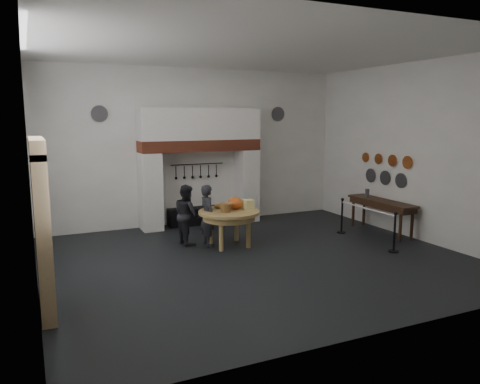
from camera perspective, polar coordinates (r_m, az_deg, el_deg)
name	(u,v)px	position (r m, az deg, el deg)	size (l,w,h in m)	color
floor	(257,258)	(10.54, 2.09, -8.09)	(9.00, 8.00, 0.02)	black
ceiling	(258,50)	(10.15, 2.24, 16.94)	(9.00, 8.00, 0.02)	silver
wall_back	(196,147)	(13.78, -5.38, 5.50)	(9.00, 0.02, 4.50)	white
wall_front	(387,181)	(6.79, 17.52, 1.29)	(9.00, 0.02, 4.50)	white
wall_left	(29,167)	(9.03, -24.30, 2.77)	(0.02, 8.00, 4.50)	white
wall_right	(415,151)	(12.77, 20.57, 4.66)	(0.02, 8.00, 4.50)	white
chimney_pier_left	(150,192)	(13.16, -10.86, 0.05)	(0.55, 0.70, 2.15)	silver
chimney_pier_right	(247,185)	(14.14, 0.82, 0.85)	(0.55, 0.70, 2.15)	silver
hearth_brick_band	(200,145)	(13.45, -4.88, 5.68)	(3.50, 0.72, 0.32)	#9E442B
chimney_hood	(200,124)	(13.42, -4.92, 8.27)	(3.50, 0.70, 0.90)	silver
iron_range	(200,216)	(13.79, -4.87, -2.88)	(1.90, 0.45, 0.50)	black
utensil_rail	(197,164)	(13.75, -5.23, 3.41)	(0.02, 0.02, 1.60)	black
door_recess	(36,235)	(8.21, -23.56, -4.86)	(0.04, 1.10, 2.50)	black
door_jamb_near	(44,242)	(7.51, -22.78, -5.66)	(0.22, 0.30, 2.60)	tan
door_jamb_far	(41,223)	(8.88, -23.10, -3.47)	(0.22, 0.30, 2.60)	tan
door_lintel	(36,148)	(8.00, -23.56, 4.97)	(0.22, 1.70, 0.30)	tan
wall_plaque	(34,196)	(9.91, -23.81, -0.49)	(0.05, 0.34, 0.44)	gold
work_table	(229,212)	(11.33, -1.34, -2.47)	(1.49, 1.49, 0.07)	tan
pumpkin	(235,203)	(11.46, -0.62, -1.36)	(0.36, 0.36, 0.31)	#D14C1D
cheese_block_big	(249,205)	(11.46, 1.05, -1.54)	(0.22, 0.22, 0.24)	#E7E58A
cheese_block_small	(243,203)	(11.72, 0.33, -1.40)	(0.18, 0.18, 0.20)	#FCE696
wicker_basket	(226,208)	(11.11, -1.75, -1.94)	(0.32, 0.32, 0.22)	brown
bread_loaf	(220,206)	(11.59, -2.48, -1.70)	(0.31, 0.18, 0.13)	#A5803A
visitor_near	(208,215)	(11.38, -3.97, -2.87)	(0.55, 0.36, 1.51)	black
visitor_far	(187,214)	(11.63, -6.51, -2.72)	(0.72, 0.56, 1.48)	black
side_table	(382,201)	(13.16, 16.88, -1.09)	(0.55, 2.20, 0.06)	#352013
pewter_jug	(367,193)	(13.59, 15.24, -0.10)	(0.12, 0.12, 0.22)	#55555A
copper_pan_a	(407,162)	(12.91, 19.74, 3.41)	(0.34, 0.34, 0.03)	#C6662D
copper_pan_b	(392,161)	(13.30, 18.09, 3.66)	(0.32, 0.32, 0.03)	#C6662D
copper_pan_c	(379,159)	(13.71, 16.54, 3.89)	(0.30, 0.30, 0.03)	#C6662D
copper_pan_d	(366,157)	(14.13, 15.07, 4.10)	(0.28, 0.28, 0.03)	#C6662D
pewter_plate_left	(401,181)	(13.11, 19.01, 1.33)	(0.40, 0.40, 0.03)	#4C4C51
pewter_plate_mid	(385,178)	(13.54, 17.27, 1.66)	(0.40, 0.40, 0.03)	#4C4C51
pewter_plate_right	(371,175)	(13.99, 15.64, 1.97)	(0.40, 0.40, 0.03)	#4C4C51
pewter_plate_back_left	(99,114)	(13.07, -16.77, 9.12)	(0.44, 0.44, 0.03)	#4C4C51
pewter_plate_back_right	(278,114)	(14.83, 4.65, 9.45)	(0.44, 0.44, 0.03)	#4C4C51
barrier_post_near	(395,233)	(11.47, 18.32, -4.79)	(0.05, 0.05, 0.90)	black
barrier_post_far	(342,217)	(12.96, 12.32, -2.94)	(0.05, 0.05, 0.90)	black
barrier_rope	(367,209)	(12.12, 15.21, -1.97)	(0.04, 0.04, 2.00)	white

